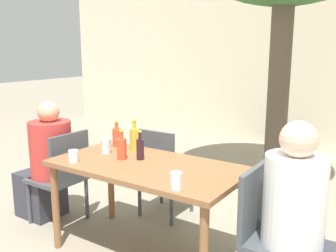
# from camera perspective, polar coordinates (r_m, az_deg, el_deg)

# --- Properties ---
(cafe_building_wall) EXTENTS (10.00, 0.08, 2.80)m
(cafe_building_wall) POSITION_cam_1_polar(r_m,az_deg,el_deg) (6.59, 19.14, 8.96)
(cafe_building_wall) COLOR beige
(cafe_building_wall) RESTS_ON ground_plane
(dining_table_front) EXTENTS (1.51, 0.79, 0.77)m
(dining_table_front) POSITION_cam_1_polar(r_m,az_deg,el_deg) (2.96, -3.26, -7.43)
(dining_table_front) COLOR brown
(dining_table_front) RESTS_ON ground_plane
(patio_chair_0) EXTENTS (0.44, 0.44, 0.90)m
(patio_chair_0) POSITION_cam_1_polar(r_m,az_deg,el_deg) (3.66, -15.75, -6.88)
(patio_chair_0) COLOR #474C51
(patio_chair_0) RESTS_ON ground_plane
(patio_chair_1) EXTENTS (0.44, 0.44, 0.90)m
(patio_chair_1) POSITION_cam_1_polar(r_m,az_deg,el_deg) (2.60, 15.09, -14.79)
(patio_chair_1) COLOR #474C51
(patio_chair_1) RESTS_ON ground_plane
(patio_chair_2) EXTENTS (0.44, 0.44, 0.90)m
(patio_chair_2) POSITION_cam_1_polar(r_m,az_deg,el_deg) (3.66, -1.07, -6.42)
(patio_chair_2) COLOR #474C51
(patio_chair_2) RESTS_ON ground_plane
(person_seated_0) EXTENTS (0.60, 0.39, 1.18)m
(person_seated_0) POSITION_cam_1_polar(r_m,az_deg,el_deg) (3.83, -18.03, -5.82)
(person_seated_0) COLOR #383842
(person_seated_0) RESTS_ON ground_plane
(person_seated_1) EXTENTS (0.59, 0.38, 1.24)m
(person_seated_1) POSITION_cam_1_polar(r_m,az_deg,el_deg) (2.52, 20.19, -14.61)
(person_seated_1) COLOR #383842
(person_seated_1) RESTS_ON ground_plane
(wine_bottle_0) EXTENTS (0.06, 0.06, 0.24)m
(wine_bottle_0) POSITION_cam_1_polar(r_m,az_deg,el_deg) (3.02, -4.26, -3.43)
(wine_bottle_0) COLOR #331923
(wine_bottle_0) RESTS_ON dining_table_front
(soda_bottle_1) EXTENTS (0.08, 0.08, 0.23)m
(soda_bottle_1) POSITION_cam_1_polar(r_m,az_deg,el_deg) (3.46, -7.80, -1.60)
(soda_bottle_1) COLOR #DB4C2D
(soda_bottle_1) RESTS_ON dining_table_front
(oil_cruet_2) EXTENTS (0.08, 0.08, 0.28)m
(oil_cruet_2) POSITION_cam_1_polar(r_m,az_deg,el_deg) (3.29, -5.11, -1.94)
(oil_cruet_2) COLOR gold
(oil_cruet_2) RESTS_ON dining_table_front
(soda_bottle_3) EXTENTS (0.08, 0.08, 0.24)m
(soda_bottle_3) POSITION_cam_1_polar(r_m,az_deg,el_deg) (3.05, -7.07, -3.34)
(soda_bottle_3) COLOR #DB4C2D
(soda_bottle_3) RESTS_ON dining_table_front
(drinking_glass_0) EXTENTS (0.08, 0.08, 0.10)m
(drinking_glass_0) POSITION_cam_1_polar(r_m,az_deg,el_deg) (3.05, -14.22, -4.47)
(drinking_glass_0) COLOR white
(drinking_glass_0) RESTS_ON dining_table_front
(drinking_glass_1) EXTENTS (0.08, 0.08, 0.11)m
(drinking_glass_1) POSITION_cam_1_polar(r_m,az_deg,el_deg) (2.40, 1.26, -8.36)
(drinking_glass_1) COLOR silver
(drinking_glass_1) RESTS_ON dining_table_front
(drinking_glass_2) EXTENTS (0.08, 0.08, 0.13)m
(drinking_glass_2) POSITION_cam_1_polar(r_m,az_deg,el_deg) (3.25, -9.43, -3.01)
(drinking_glass_2) COLOR silver
(drinking_glass_2) RESTS_ON dining_table_front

